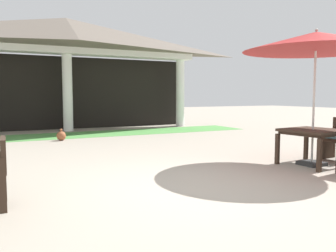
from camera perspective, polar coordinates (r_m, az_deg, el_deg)
The scene contains 6 objects.
ground_plane at distance 5.27m, azimuth 4.38°, elevation -9.94°, with size 60.00×60.00×0.00m, color #9E9384.
background_pavilion at distance 14.04m, azimuth -16.22°, elevation 12.90°, with size 10.88×3.00×4.20m.
lawn_strip at distance 12.39m, azimuth -14.44°, elevation -1.39°, with size 12.68×1.99×0.01m, color #519347.
patio_table_mid_left at distance 7.34m, azimuth 22.37°, elevation -1.18°, with size 1.09×1.09×0.70m.
patio_umbrella_mid_left at distance 7.36m, azimuth 22.83°, elevation 12.42°, with size 2.73×2.73×2.61m.
terracotta_urn at distance 10.98m, azimuth -16.89°, elevation -1.52°, with size 0.27×0.27×0.36m.
Camera 1 is at (-2.65, -4.34, 1.36)m, focal length 37.67 mm.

